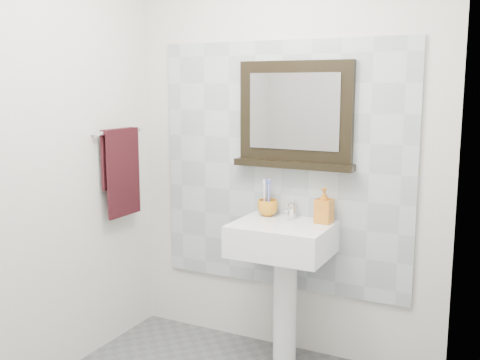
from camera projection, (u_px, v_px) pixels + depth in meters
name	position (u px, v px, depth m)	size (l,w,h in m)	color
back_wall	(283.00, 150.00, 3.39)	(2.00, 0.01, 2.50)	silver
left_wall	(19.00, 162.00, 2.86)	(0.01, 2.20, 2.50)	silver
right_wall	(426.00, 197.00, 1.98)	(0.01, 2.20, 2.50)	silver
splashback	(282.00, 167.00, 3.39)	(1.60, 0.02, 1.50)	#A4AEB2
pedestal_sink	(283.00, 254.00, 3.24)	(0.55, 0.44, 0.96)	white
toothbrush_cup	(268.00, 208.00, 3.38)	(0.12, 0.12, 0.10)	orange
toothbrushes	(267.00, 196.00, 3.37)	(0.05, 0.04, 0.21)	white
soap_dispenser	(324.00, 205.00, 3.20)	(0.09, 0.09, 0.20)	#C35017
framed_mirror	(295.00, 117.00, 3.28)	(0.73, 0.11, 0.62)	black
towel_bar	(119.00, 132.00, 3.48)	(0.07, 0.40, 0.03)	silver
hand_towel	(121.00, 165.00, 3.51)	(0.06, 0.30, 0.55)	black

